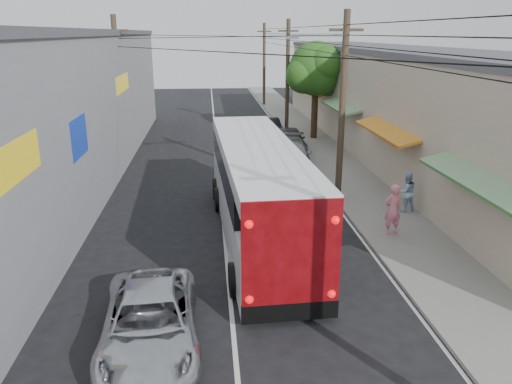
% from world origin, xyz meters
% --- Properties ---
extents(sidewalk, '(3.00, 80.00, 0.12)m').
position_xyz_m(sidewalk, '(6.50, 20.00, 0.06)').
color(sidewalk, slate).
rests_on(sidewalk, ground).
extents(building_right, '(7.09, 40.00, 6.25)m').
position_xyz_m(building_right, '(10.99, 22.00, 3.15)').
color(building_right, '#B7AC91').
rests_on(building_right, ground).
extents(building_left, '(7.20, 36.00, 7.25)m').
position_xyz_m(building_left, '(-8.50, 18.00, 3.65)').
color(building_left, gray).
rests_on(building_left, ground).
extents(utility_poles, '(11.80, 45.28, 8.00)m').
position_xyz_m(utility_poles, '(3.13, 20.33, 4.13)').
color(utility_poles, '#473828').
rests_on(utility_poles, ground).
extents(street_tree, '(4.40, 4.00, 6.60)m').
position_xyz_m(street_tree, '(6.87, 26.02, 4.67)').
color(street_tree, '#3F2B19').
rests_on(street_tree, ground).
extents(coach_bus, '(3.13, 12.05, 3.45)m').
position_xyz_m(coach_bus, '(1.20, 9.10, 1.78)').
color(coach_bus, white).
rests_on(coach_bus, ground).
extents(jeepney, '(2.51, 4.94, 1.34)m').
position_xyz_m(jeepney, '(-1.95, 2.59, 0.67)').
color(jeepney, silver).
rests_on(jeepney, ground).
extents(parked_suv, '(2.85, 5.77, 1.61)m').
position_xyz_m(parked_suv, '(3.80, 18.00, 0.81)').
color(parked_suv, gray).
rests_on(parked_suv, ground).
extents(parked_car_mid, '(1.68, 4.16, 1.42)m').
position_xyz_m(parked_car_mid, '(4.60, 22.69, 0.71)').
color(parked_car_mid, '#29292E').
rests_on(parked_car_mid, ground).
extents(parked_car_far, '(1.76, 4.16, 1.34)m').
position_xyz_m(parked_car_far, '(3.80, 27.00, 0.67)').
color(parked_car_far, black).
rests_on(parked_car_far, ground).
extents(pedestrian_near, '(0.77, 0.59, 1.87)m').
position_xyz_m(pedestrian_near, '(6.02, 8.55, 1.05)').
color(pedestrian_near, pink).
rests_on(pedestrian_near, sidewalk).
extents(pedestrian_far, '(0.87, 0.71, 1.65)m').
position_xyz_m(pedestrian_far, '(7.44, 10.80, 0.95)').
color(pedestrian_far, '#99BADE').
rests_on(pedestrian_far, sidewalk).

